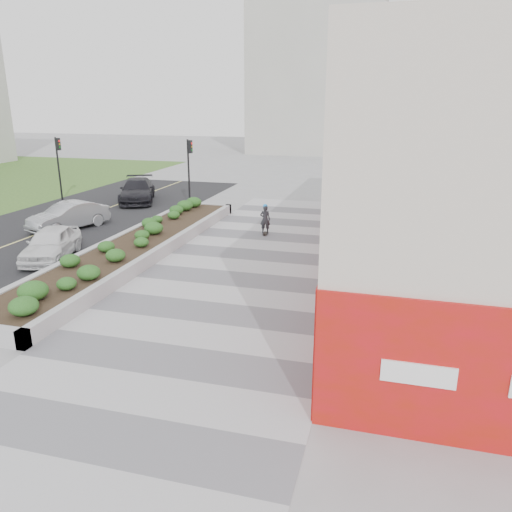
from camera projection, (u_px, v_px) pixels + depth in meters
The scene contains 14 objects.
ground at pixel (191, 337), 14.32m from camera, with size 160.00×160.00×0.00m, color gray.
walkway at pixel (225, 299), 17.08m from camera, with size 8.00×36.00×0.01m, color #A8A8AD.
building at pixel (439, 168), 19.64m from camera, with size 6.04×24.08×8.00m.
planter at pixel (136, 244), 22.03m from camera, with size 3.00×18.00×0.90m.
street at pixel (14, 243), 23.80m from camera, with size 10.00×40.00×0.00m, color black.
traffic_signal_near at pixel (189, 163), 31.44m from camera, with size 0.33×0.28×4.20m.
traffic_signal_far at pixel (59, 159), 33.30m from camera, with size 0.33×0.28×4.20m.
distant_bldg_north_l at pixel (318, 72), 63.24m from camera, with size 16.00×12.00×20.00m, color #ADAAA3.
distant_bldg_north_r at pixel (484, 55), 62.20m from camera, with size 14.00×10.00×24.00m, color #ADAAA3.
manhole_cover at pixel (239, 300), 16.96m from camera, with size 0.44×0.44×0.01m, color #595654.
skateboarder at pixel (265, 219), 25.05m from camera, with size 0.55×0.74×1.58m.
car_white at pixel (51, 243), 21.20m from camera, with size 1.63×4.05×1.38m, color white.
car_silver at pixel (69, 216), 26.17m from camera, with size 1.49×4.27×1.41m, color #A7A9AE.
car_dark at pixel (137, 190), 33.35m from camera, with size 2.12×5.21×1.51m, color black.
Camera 1 is at (5.24, -12.02, 6.49)m, focal length 35.00 mm.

